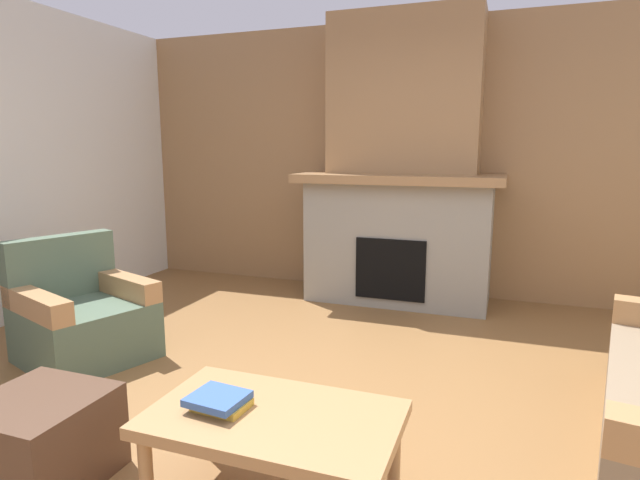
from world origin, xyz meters
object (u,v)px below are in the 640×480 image
(fireplace, at_px, (401,181))
(coffee_table, at_px, (274,426))
(armchair, at_px, (82,318))
(ottoman, at_px, (41,440))

(fireplace, distance_m, coffee_table, 3.30)
(coffee_table, bearing_deg, armchair, 153.21)
(armchair, bearing_deg, ottoman, -52.40)
(fireplace, relative_size, armchair, 2.79)
(fireplace, distance_m, ottoman, 3.63)
(fireplace, xyz_separation_m, armchair, (-1.80, -2.22, -0.87))
(coffee_table, xyz_separation_m, ottoman, (-1.05, -0.18, -0.18))
(fireplace, bearing_deg, ottoman, -104.96)
(armchair, bearing_deg, coffee_table, -26.79)
(fireplace, bearing_deg, coffee_table, -87.42)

